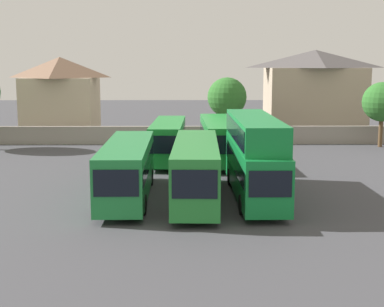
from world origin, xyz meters
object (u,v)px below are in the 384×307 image
(bus_1, at_px, (127,167))
(bus_5, at_px, (218,138))
(tree_behind_wall, at_px, (382,102))
(house_terrace_left, at_px, (61,96))
(house_terrace_centre, at_px, (314,92))
(bus_4, at_px, (168,139))
(bus_3, at_px, (254,153))
(bus_2, at_px, (196,168))
(tree_left_of_lot, at_px, (227,97))

(bus_1, distance_m, bus_5, 14.37)
(tree_behind_wall, bearing_deg, bus_1, -137.23)
(house_terrace_left, height_order, house_terrace_centre, house_terrace_centre)
(bus_1, distance_m, tree_behind_wall, 30.48)
(bus_4, distance_m, house_terrace_left, 21.38)
(house_terrace_centre, bearing_deg, house_terrace_left, -178.54)
(bus_3, distance_m, house_terrace_centre, 32.24)
(bus_1, bearing_deg, tree_behind_wall, 132.26)
(bus_3, distance_m, bus_5, 12.97)
(bus_1, bearing_deg, bus_5, 153.98)
(bus_1, height_order, bus_2, bus_2)
(bus_1, relative_size, tree_behind_wall, 1.90)
(tree_left_of_lot, bearing_deg, bus_5, -97.41)
(bus_1, relative_size, bus_2, 0.99)
(bus_3, xyz_separation_m, tree_left_of_lot, (0.16, 25.02, 1.75))
(tree_left_of_lot, bearing_deg, bus_4, -114.55)
(house_terrace_left, distance_m, tree_behind_wall, 33.96)
(house_terrace_left, distance_m, tree_left_of_lot, 18.76)
(bus_5, relative_size, tree_left_of_lot, 1.84)
(bus_4, xyz_separation_m, tree_behind_wall, (20.24, 8.00, 2.43))
(bus_4, height_order, house_terrace_left, house_terrace_left)
(bus_1, xyz_separation_m, house_terrace_centre, (18.02, 30.55, 2.87))
(bus_2, relative_size, bus_5, 0.99)
(bus_1, distance_m, bus_2, 4.14)
(bus_1, height_order, house_terrace_left, house_terrace_left)
(house_terrace_left, relative_size, tree_behind_wall, 1.39)
(bus_2, bearing_deg, bus_3, 103.66)
(bus_1, height_order, tree_behind_wall, tree_behind_wall)
(house_terrace_centre, xyz_separation_m, tree_left_of_lot, (-10.25, -5.42, -0.29))
(bus_1, distance_m, bus_3, 7.66)
(bus_3, distance_m, house_terrace_left, 34.79)
(bus_2, bearing_deg, house_terrace_left, -152.98)
(house_terrace_left, bearing_deg, bus_2, -64.59)
(tree_behind_wall, bearing_deg, house_terrace_centre, 113.35)
(house_terrace_left, bearing_deg, tree_left_of_lot, -14.51)
(bus_5, distance_m, tree_behind_wall, 18.00)
(bus_3, relative_size, house_terrace_left, 1.39)
(bus_2, bearing_deg, bus_4, -169.69)
(house_terrace_left, bearing_deg, bus_1, -70.80)
(bus_3, height_order, house_terrace_left, house_terrace_left)
(bus_2, xyz_separation_m, bus_5, (2.10, 13.61, -0.07))
(bus_3, relative_size, bus_5, 0.99)
(bus_4, bearing_deg, tree_behind_wall, 113.60)
(bus_3, bearing_deg, tree_left_of_lot, 179.09)
(bus_5, xyz_separation_m, house_terrace_centre, (11.83, 17.58, 2.87))
(bus_5, bearing_deg, bus_2, -9.97)
(bus_4, relative_size, tree_behind_wall, 1.70)
(bus_3, height_order, bus_5, bus_3)
(bus_3, xyz_separation_m, bus_4, (-5.55, 12.52, -0.87))
(bus_1, relative_size, bus_3, 0.99)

